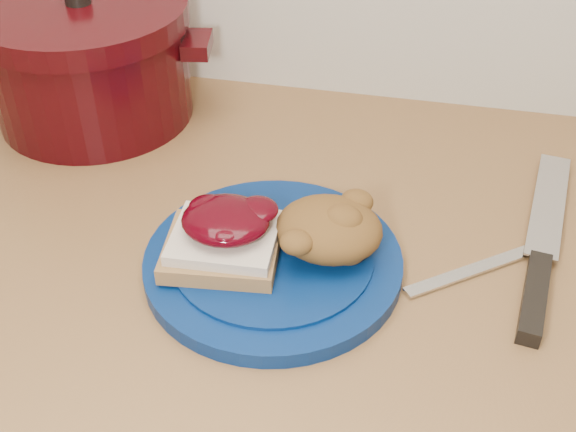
% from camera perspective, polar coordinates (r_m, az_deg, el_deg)
% --- Properties ---
extents(plate, '(0.24, 0.24, 0.02)m').
position_cam_1_polar(plate, '(0.68, -1.19, -3.69)').
color(plate, '#062054').
rests_on(plate, wood_countertop).
extents(sandwich, '(0.11, 0.10, 0.05)m').
position_cam_1_polar(sandwich, '(0.66, -5.09, -1.55)').
color(sandwich, olive).
rests_on(sandwich, plate).
extents(stuffing_mound, '(0.10, 0.09, 0.05)m').
position_cam_1_polar(stuffing_mound, '(0.66, 3.27, -1.04)').
color(stuffing_mound, brown).
rests_on(stuffing_mound, plate).
extents(chef_knife, '(0.07, 0.29, 0.02)m').
position_cam_1_polar(chef_knife, '(0.71, 19.21, -3.96)').
color(chef_knife, black).
rests_on(chef_knife, wood_countertop).
extents(butter_knife, '(0.15, 0.11, 0.00)m').
position_cam_1_polar(butter_knife, '(0.71, 15.24, -3.84)').
color(butter_knife, silver).
rests_on(butter_knife, wood_countertop).
extents(dutch_oven, '(0.30, 0.29, 0.16)m').
position_cam_1_polar(dutch_oven, '(0.91, -15.44, 11.80)').
color(dutch_oven, black).
rests_on(dutch_oven, wood_countertop).
extents(pepper_grinder, '(0.07, 0.07, 0.13)m').
position_cam_1_polar(pepper_grinder, '(0.96, -15.57, 12.49)').
color(pepper_grinder, black).
rests_on(pepper_grinder, wood_countertop).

